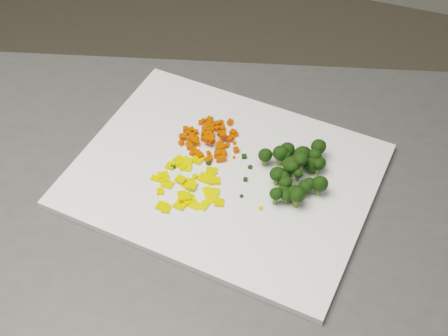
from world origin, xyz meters
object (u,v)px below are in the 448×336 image
(counter_block, at_px, (225,335))
(pepper_pile, at_px, (189,184))
(broccoli_pile, at_px, (297,167))
(carrot_pile, at_px, (211,134))
(cutting_board, at_px, (224,175))

(counter_block, relative_size, pepper_pile, 8.03)
(pepper_pile, distance_m, broccoli_pile, 0.16)
(carrot_pile, xyz_separation_m, pepper_pile, (0.00, -0.10, -0.01))
(pepper_pile, bearing_deg, counter_block, 19.12)
(cutting_board, xyz_separation_m, carrot_pile, (-0.04, 0.06, 0.02))
(carrot_pile, relative_size, broccoli_pile, 0.83)
(counter_block, height_order, carrot_pile, carrot_pile)
(carrot_pile, bearing_deg, pepper_pile, -87.82)
(counter_block, bearing_deg, cutting_board, 115.10)
(cutting_board, bearing_deg, broccoli_pile, 12.49)
(cutting_board, relative_size, carrot_pile, 4.50)
(broccoli_pile, bearing_deg, cutting_board, -167.51)
(broccoli_pile, bearing_deg, counter_block, -151.47)
(broccoli_pile, bearing_deg, pepper_pile, -154.68)
(pepper_pile, bearing_deg, carrot_pile, 92.18)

